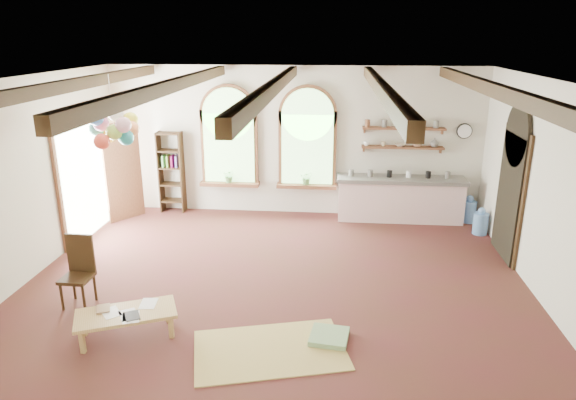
# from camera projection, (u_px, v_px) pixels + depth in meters

# --- Properties ---
(floor) EXTENTS (8.00, 8.00, 0.00)m
(floor) POSITION_uv_depth(u_px,v_px,m) (276.00, 283.00, 8.23)
(floor) COLOR #512121
(floor) RESTS_ON ground
(ceiling_beams) EXTENTS (6.20, 6.80, 0.18)m
(ceiling_beams) POSITION_uv_depth(u_px,v_px,m) (274.00, 87.00, 7.27)
(ceiling_beams) COLOR #341F10
(ceiling_beams) RESTS_ON ceiling
(window_left) EXTENTS (1.30, 0.28, 2.20)m
(window_left) POSITION_uv_depth(u_px,v_px,m) (229.00, 140.00, 11.09)
(window_left) COLOR brown
(window_left) RESTS_ON floor
(window_right) EXTENTS (1.30, 0.28, 2.20)m
(window_right) POSITION_uv_depth(u_px,v_px,m) (307.00, 141.00, 10.94)
(window_right) COLOR brown
(window_right) RESTS_ON floor
(left_doorway) EXTENTS (0.10, 1.90, 2.50)m
(left_doorway) POSITION_uv_depth(u_px,v_px,m) (83.00, 178.00, 9.93)
(left_doorway) COLOR brown
(left_doorway) RESTS_ON floor
(right_doorway) EXTENTS (0.10, 1.30, 2.40)m
(right_doorway) POSITION_uv_depth(u_px,v_px,m) (509.00, 197.00, 8.96)
(right_doorway) COLOR black
(right_doorway) RESTS_ON floor
(kitchen_counter) EXTENTS (2.68, 0.62, 0.94)m
(kitchen_counter) POSITION_uv_depth(u_px,v_px,m) (400.00, 199.00, 10.91)
(kitchen_counter) COLOR beige
(kitchen_counter) RESTS_ON floor
(wall_shelf_lower) EXTENTS (1.70, 0.24, 0.04)m
(wall_shelf_lower) POSITION_uv_depth(u_px,v_px,m) (402.00, 147.00, 10.75)
(wall_shelf_lower) COLOR brown
(wall_shelf_lower) RESTS_ON wall_back
(wall_shelf_upper) EXTENTS (1.70, 0.24, 0.04)m
(wall_shelf_upper) POSITION_uv_depth(u_px,v_px,m) (404.00, 128.00, 10.63)
(wall_shelf_upper) COLOR brown
(wall_shelf_upper) RESTS_ON wall_back
(wall_clock) EXTENTS (0.32, 0.04, 0.32)m
(wall_clock) POSITION_uv_depth(u_px,v_px,m) (464.00, 131.00, 10.60)
(wall_clock) COLOR black
(wall_clock) RESTS_ON wall_back
(bookshelf) EXTENTS (0.53, 0.32, 1.80)m
(bookshelf) POSITION_uv_depth(u_px,v_px,m) (171.00, 172.00, 11.33)
(bookshelf) COLOR #341F10
(bookshelf) RESTS_ON floor
(coffee_table) EXTENTS (1.40, 1.04, 0.36)m
(coffee_table) POSITION_uv_depth(u_px,v_px,m) (126.00, 315.00, 6.70)
(coffee_table) COLOR tan
(coffee_table) RESTS_ON floor
(side_chair) EXTENTS (0.43, 0.43, 1.05)m
(side_chair) POSITION_uv_depth(u_px,v_px,m) (79.00, 286.00, 7.52)
(side_chair) COLOR #341F10
(side_chair) RESTS_ON floor
(floor_mat) EXTENTS (2.13, 1.62, 0.02)m
(floor_mat) POSITION_uv_depth(u_px,v_px,m) (270.00, 350.00, 6.49)
(floor_mat) COLOR tan
(floor_mat) RESTS_ON floor
(floor_cushion) EXTENTS (0.54, 0.54, 0.08)m
(floor_cushion) POSITION_uv_depth(u_px,v_px,m) (329.00, 337.00, 6.71)
(floor_cushion) COLOR #799F6D
(floor_cushion) RESTS_ON floor
(water_jug_a) EXTENTS (0.30, 0.30, 0.59)m
(water_jug_a) POSITION_uv_depth(u_px,v_px,m) (469.00, 210.00, 10.85)
(water_jug_a) COLOR #5F8ECB
(water_jug_a) RESTS_ON floor
(water_jug_b) EXTENTS (0.29, 0.29, 0.55)m
(water_jug_b) POSITION_uv_depth(u_px,v_px,m) (480.00, 223.00, 10.20)
(water_jug_b) COLOR #5F8ECB
(water_jug_b) RESTS_ON floor
(balloon_cluster) EXTENTS (0.86, 0.97, 1.16)m
(balloon_cluster) POSITION_uv_depth(u_px,v_px,m) (113.00, 128.00, 8.51)
(balloon_cluster) COLOR white
(balloon_cluster) RESTS_ON floor
(table_book) EXTENTS (0.26, 0.30, 0.02)m
(table_book) POSITION_uv_depth(u_px,v_px,m) (96.00, 310.00, 6.72)
(table_book) COLOR olive
(table_book) RESTS_ON coffee_table
(tablet) EXTENTS (0.27, 0.30, 0.01)m
(tablet) POSITION_uv_depth(u_px,v_px,m) (132.00, 316.00, 6.59)
(tablet) COLOR black
(tablet) RESTS_ON coffee_table
(potted_plant_left) EXTENTS (0.27, 0.23, 0.30)m
(potted_plant_left) POSITION_uv_depth(u_px,v_px,m) (229.00, 176.00, 11.23)
(potted_plant_left) COLOR #598C4C
(potted_plant_left) RESTS_ON window_left
(potted_plant_right) EXTENTS (0.27, 0.23, 0.30)m
(potted_plant_right) POSITION_uv_depth(u_px,v_px,m) (307.00, 178.00, 11.09)
(potted_plant_right) COLOR #598C4C
(potted_plant_right) RESTS_ON window_right
(shelf_cup_a) EXTENTS (0.12, 0.10, 0.10)m
(shelf_cup_a) POSITION_uv_depth(u_px,v_px,m) (366.00, 143.00, 10.80)
(shelf_cup_a) COLOR white
(shelf_cup_a) RESTS_ON wall_shelf_lower
(shelf_cup_b) EXTENTS (0.10, 0.10, 0.09)m
(shelf_cup_b) POSITION_uv_depth(u_px,v_px,m) (383.00, 144.00, 10.77)
(shelf_cup_b) COLOR beige
(shelf_cup_b) RESTS_ON wall_shelf_lower
(shelf_bowl_a) EXTENTS (0.22, 0.22, 0.05)m
(shelf_bowl_a) POSITION_uv_depth(u_px,v_px,m) (400.00, 145.00, 10.74)
(shelf_bowl_a) COLOR beige
(shelf_bowl_a) RESTS_ON wall_shelf_lower
(shelf_bowl_b) EXTENTS (0.20, 0.20, 0.06)m
(shelf_bowl_b) POSITION_uv_depth(u_px,v_px,m) (417.00, 145.00, 10.71)
(shelf_bowl_b) COLOR #8C664C
(shelf_bowl_b) RESTS_ON wall_shelf_lower
(shelf_vase) EXTENTS (0.18, 0.18, 0.19)m
(shelf_vase) POSITION_uv_depth(u_px,v_px,m) (434.00, 142.00, 10.66)
(shelf_vase) COLOR slate
(shelf_vase) RESTS_ON wall_shelf_lower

